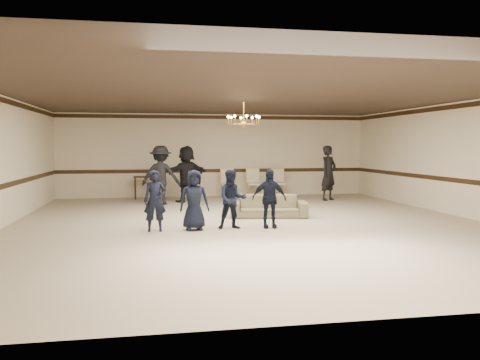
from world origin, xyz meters
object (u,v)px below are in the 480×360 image
(chandelier, at_px, (244,112))
(boy_b, at_px, (194,200))
(boy_d, at_px, (269,199))
(boy_c, at_px, (232,199))
(adult_right, at_px, (329,173))
(banquet_chair_left, at_px, (228,184))
(console_table, at_px, (148,187))
(boy_a, at_px, (155,201))
(adult_mid, at_px, (186,174))
(settee, at_px, (269,206))
(adult_left, at_px, (161,175))
(banquet_chair_right, at_px, (279,183))
(banquet_chair_mid, at_px, (254,183))

(chandelier, height_order, boy_b, chandelier)
(chandelier, bearing_deg, boy_b, -131.81)
(boy_b, distance_m, boy_d, 1.80)
(boy_c, distance_m, adult_right, 7.03)
(adult_right, bearing_deg, chandelier, -167.81)
(banquet_chair_left, distance_m, console_table, 3.01)
(console_table, bearing_deg, boy_a, -88.79)
(boy_b, xyz_separation_m, boy_d, (1.80, 0.00, 0.00))
(boy_b, bearing_deg, boy_c, -3.72)
(adult_mid, distance_m, banquet_chair_left, 2.01)
(settee, height_order, banquet_chair_left, banquet_chair_left)
(boy_c, xyz_separation_m, adult_left, (-1.57, 5.16, 0.28))
(settee, relative_size, banquet_chair_right, 1.98)
(boy_c, bearing_deg, boy_b, -178.12)
(boy_a, height_order, banquet_chair_mid, boy_a)
(boy_b, distance_m, banquet_chair_mid, 7.49)
(boy_c, xyz_separation_m, banquet_chair_left, (0.97, 6.91, -0.17))
(chandelier, distance_m, banquet_chair_left, 5.76)
(boy_a, bearing_deg, console_table, 91.69)
(boy_d, height_order, adult_left, adult_left)
(adult_left, height_order, adult_mid, same)
(settee, bearing_deg, adult_left, 139.83)
(adult_left, bearing_deg, banquet_chair_mid, -143.08)
(boy_c, bearing_deg, chandelier, 72.38)
(banquet_chair_left, relative_size, console_table, 1.06)
(chandelier, relative_size, boy_a, 0.66)
(boy_d, xyz_separation_m, banquet_chair_right, (2.07, 6.91, -0.17))
(boy_c, height_order, settee, boy_c)
(boy_b, height_order, banquet_chair_left, boy_b)
(boy_b, xyz_separation_m, boy_c, (0.90, 0.00, 0.00))
(settee, distance_m, banquet_chair_right, 5.43)
(settee, distance_m, adult_mid, 4.61)
(boy_d, xyz_separation_m, adult_left, (-2.47, 5.16, 0.28))
(boy_a, relative_size, settee, 0.67)
(chandelier, xyz_separation_m, boy_c, (-0.59, -1.67, -2.17))
(boy_c, height_order, banquet_chair_left, boy_c)
(console_table, bearing_deg, boy_d, -68.26)
(boy_c, bearing_deg, adult_mid, 98.44)
(adult_left, distance_m, banquet_chair_right, 4.89)
(boy_a, bearing_deg, chandelier, 34.73)
(boy_a, xyz_separation_m, adult_right, (6.23, 5.46, 0.28))
(chandelier, height_order, adult_mid, chandelier)
(boy_d, xyz_separation_m, adult_right, (3.53, 5.46, 0.28))
(boy_b, height_order, console_table, boy_b)
(adult_right, relative_size, console_table, 1.96)
(chandelier, xyz_separation_m, boy_a, (-2.39, -1.67, -2.17))
(boy_c, relative_size, banquet_chair_right, 1.33)
(settee, bearing_deg, boy_d, -93.70)
(boy_d, xyz_separation_m, console_table, (-2.93, 7.11, -0.28))
(chandelier, distance_m, banquet_chair_mid, 5.91)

